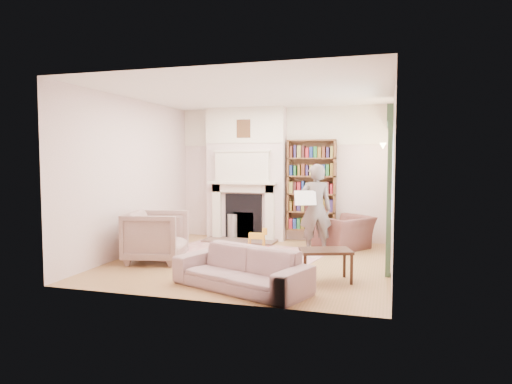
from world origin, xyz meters
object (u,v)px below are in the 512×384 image
(man_reading, at_px, (315,209))
(rocking_horse, at_px, (257,238))
(armchair_left, at_px, (156,236))
(coffee_table, at_px, (325,265))
(paraffin_heater, at_px, (233,227))
(armchair_reading, at_px, (344,233))
(bookcase, at_px, (311,185))
(sofa, at_px, (241,269))

(man_reading, bearing_deg, rocking_horse, -27.53)
(armchair_left, distance_m, coffee_table, 2.93)
(paraffin_heater, relative_size, rocking_horse, 1.19)
(paraffin_heater, bearing_deg, armchair_reading, -9.73)
(bookcase, xyz_separation_m, man_reading, (0.28, -1.23, -0.36))
(bookcase, distance_m, paraffin_heater, 1.89)
(paraffin_heater, bearing_deg, sofa, -69.18)
(armchair_reading, height_order, coffee_table, armchair_reading)
(armchair_left, distance_m, paraffin_heater, 2.44)
(man_reading, xyz_separation_m, paraffin_heater, (-1.93, 1.01, -0.54))
(bookcase, distance_m, armchair_reading, 1.29)
(sofa, relative_size, man_reading, 1.14)
(armchair_reading, distance_m, rocking_horse, 1.66)
(bookcase, height_order, armchair_reading, bookcase)
(coffee_table, height_order, paraffin_heater, paraffin_heater)
(man_reading, height_order, rocking_horse, man_reading)
(paraffin_heater, bearing_deg, bookcase, 7.61)
(armchair_left, bearing_deg, sofa, -133.33)
(sofa, height_order, man_reading, man_reading)
(rocking_horse, bearing_deg, paraffin_heater, 127.65)
(paraffin_heater, bearing_deg, armchair_left, -102.57)
(armchair_reading, relative_size, man_reading, 0.59)
(coffee_table, distance_m, paraffin_heater, 3.67)
(armchair_left, height_order, paraffin_heater, armchair_left)
(armchair_left, xyz_separation_m, sofa, (1.87, -1.15, -0.15))
(armchair_left, height_order, sofa, armchair_left)
(paraffin_heater, bearing_deg, coffee_table, -50.09)
(sofa, bearing_deg, armchair_reading, 92.68)
(armchair_left, relative_size, paraffin_heater, 1.70)
(coffee_table, distance_m, rocking_horse, 2.50)
(bookcase, distance_m, coffee_table, 3.26)
(armchair_reading, distance_m, man_reading, 0.90)
(rocking_horse, bearing_deg, armchair_left, -135.29)
(bookcase, distance_m, armchair_left, 3.47)
(armchair_reading, xyz_separation_m, coffee_table, (-0.02, -2.41, -0.09))
(sofa, bearing_deg, man_reading, 97.96)
(armchair_reading, distance_m, coffee_table, 2.41)
(bookcase, xyz_separation_m, coffee_table, (0.71, -3.04, -0.95))
(bookcase, distance_m, rocking_horse, 1.70)
(bookcase, bearing_deg, paraffin_heater, -172.39)
(bookcase, relative_size, armchair_reading, 1.92)
(man_reading, relative_size, coffee_table, 2.33)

